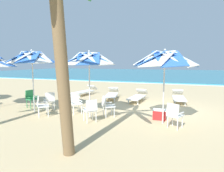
{
  "coord_description": "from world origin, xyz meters",
  "views": [
    {
      "loc": [
        0.76,
        -9.14,
        2.23
      ],
      "look_at": [
        -2.59,
        0.23,
        1.0
      ],
      "focal_mm": 31.43,
      "sensor_mm": 36.0,
      "label": 1
    }
  ],
  "objects_px": {
    "beach_umbrella_2": "(32,58)",
    "plastic_chair_1": "(75,102)",
    "plastic_chair_3": "(107,105)",
    "sun_lounger_0": "(179,97)",
    "plastic_chair_2": "(90,109)",
    "sun_lounger_3": "(85,91)",
    "sun_lounger_1": "(138,96)",
    "palm_tree_0": "(60,32)",
    "beach_umbrella_0": "(165,60)",
    "sun_lounger_2": "(112,94)",
    "plastic_chair_0": "(174,114)",
    "plastic_chair_5": "(31,98)",
    "cooler_box": "(159,114)",
    "plastic_chair_4": "(41,105)",
    "beach_umbrella_1": "(89,60)",
    "plastic_chair_6": "(50,100)"
  },
  "relations": [
    {
      "from": "beach_umbrella_2",
      "to": "plastic_chair_1",
      "type": "bearing_deg",
      "value": 12.56
    },
    {
      "from": "plastic_chair_3",
      "to": "sun_lounger_0",
      "type": "xyz_separation_m",
      "value": [
        2.69,
        4.13,
        -0.22
      ]
    },
    {
      "from": "plastic_chair_2",
      "to": "sun_lounger_3",
      "type": "xyz_separation_m",
      "value": [
        -2.98,
        5.29,
        -0.22
      ]
    },
    {
      "from": "sun_lounger_1",
      "to": "palm_tree_0",
      "type": "bearing_deg",
      "value": -91.78
    },
    {
      "from": "sun_lounger_0",
      "to": "sun_lounger_3",
      "type": "xyz_separation_m",
      "value": [
        -5.99,
        0.29,
        0.0
      ]
    },
    {
      "from": "beach_umbrella_2",
      "to": "plastic_chair_2",
      "type": "bearing_deg",
      "value": -9.85
    },
    {
      "from": "beach_umbrella_0",
      "to": "sun_lounger_2",
      "type": "relative_size",
      "value": 1.2
    },
    {
      "from": "palm_tree_0",
      "to": "plastic_chair_2",
      "type": "bearing_deg",
      "value": 102.6
    },
    {
      "from": "sun_lounger_3",
      "to": "palm_tree_0",
      "type": "height_order",
      "value": "palm_tree_0"
    },
    {
      "from": "plastic_chair_3",
      "to": "sun_lounger_1",
      "type": "xyz_separation_m",
      "value": [
        0.49,
        3.58,
        -0.22
      ]
    },
    {
      "from": "plastic_chair_0",
      "to": "sun_lounger_3",
      "type": "bearing_deg",
      "value": 139.97
    },
    {
      "from": "beach_umbrella_0",
      "to": "plastic_chair_3",
      "type": "xyz_separation_m",
      "value": [
        -2.21,
        0.13,
        -1.81
      ]
    },
    {
      "from": "plastic_chair_5",
      "to": "cooler_box",
      "type": "distance_m",
      "value": 6.12
    },
    {
      "from": "plastic_chair_5",
      "to": "palm_tree_0",
      "type": "height_order",
      "value": "palm_tree_0"
    },
    {
      "from": "plastic_chair_2",
      "to": "sun_lounger_0",
      "type": "distance_m",
      "value": 5.84
    },
    {
      "from": "sun_lounger_3",
      "to": "cooler_box",
      "type": "xyz_separation_m",
      "value": [
        5.35,
        -4.07,
        -0.08
      ]
    },
    {
      "from": "plastic_chair_3",
      "to": "sun_lounger_3",
      "type": "bearing_deg",
      "value": 126.8
    },
    {
      "from": "beach_umbrella_0",
      "to": "plastic_chair_5",
      "type": "height_order",
      "value": "beach_umbrella_0"
    },
    {
      "from": "plastic_chair_5",
      "to": "palm_tree_0",
      "type": "xyz_separation_m",
      "value": [
        4.34,
        -3.79,
        2.36
      ]
    },
    {
      "from": "cooler_box",
      "to": "plastic_chair_4",
      "type": "bearing_deg",
      "value": -165.07
    },
    {
      "from": "plastic_chair_3",
      "to": "plastic_chair_0",
      "type": "bearing_deg",
      "value": -12.06
    },
    {
      "from": "beach_umbrella_1",
      "to": "sun_lounger_1",
      "type": "height_order",
      "value": "beach_umbrella_1"
    },
    {
      "from": "plastic_chair_6",
      "to": "beach_umbrella_2",
      "type": "bearing_deg",
      "value": -141.68
    },
    {
      "from": "sun_lounger_2",
      "to": "sun_lounger_3",
      "type": "distance_m",
      "value": 2.23
    },
    {
      "from": "beach_umbrella_0",
      "to": "palm_tree_0",
      "type": "height_order",
      "value": "palm_tree_0"
    },
    {
      "from": "plastic_chair_1",
      "to": "plastic_chair_4",
      "type": "xyz_separation_m",
      "value": [
        -1.03,
        -0.94,
        0.0
      ]
    },
    {
      "from": "plastic_chair_0",
      "to": "plastic_chair_1",
      "type": "distance_m",
      "value": 4.17
    },
    {
      "from": "plastic_chair_0",
      "to": "sun_lounger_3",
      "type": "relative_size",
      "value": 0.39
    },
    {
      "from": "plastic_chair_1",
      "to": "plastic_chair_6",
      "type": "distance_m",
      "value": 1.35
    },
    {
      "from": "beach_umbrella_1",
      "to": "sun_lounger_3",
      "type": "xyz_separation_m",
      "value": [
        -2.63,
        4.63,
        -2.04
      ]
    },
    {
      "from": "plastic_chair_1",
      "to": "plastic_chair_2",
      "type": "bearing_deg",
      "value": -38.7
    },
    {
      "from": "sun_lounger_3",
      "to": "plastic_chair_6",
      "type": "bearing_deg",
      "value": -84.0
    },
    {
      "from": "sun_lounger_2",
      "to": "cooler_box",
      "type": "distance_m",
      "value": 4.72
    },
    {
      "from": "plastic_chair_2",
      "to": "plastic_chair_6",
      "type": "distance_m",
      "value": 2.69
    },
    {
      "from": "beach_umbrella_1",
      "to": "plastic_chair_3",
      "type": "xyz_separation_m",
      "value": [
        0.67,
        0.22,
        -1.82
      ]
    },
    {
      "from": "beach_umbrella_0",
      "to": "plastic_chair_4",
      "type": "relative_size",
      "value": 3.1
    },
    {
      "from": "plastic_chair_3",
      "to": "sun_lounger_2",
      "type": "distance_m",
      "value": 3.99
    },
    {
      "from": "beach_umbrella_1",
      "to": "plastic_chair_1",
      "type": "height_order",
      "value": "beach_umbrella_1"
    },
    {
      "from": "plastic_chair_3",
      "to": "sun_lounger_1",
      "type": "height_order",
      "value": "plastic_chair_3"
    },
    {
      "from": "plastic_chair_0",
      "to": "plastic_chair_2",
      "type": "relative_size",
      "value": 1.0
    },
    {
      "from": "beach_umbrella_0",
      "to": "sun_lounger_3",
      "type": "bearing_deg",
      "value": 140.52
    },
    {
      "from": "plastic_chair_0",
      "to": "plastic_chair_2",
      "type": "height_order",
      "value": "same"
    },
    {
      "from": "plastic_chair_4",
      "to": "palm_tree_0",
      "type": "bearing_deg",
      "value": -43.46
    },
    {
      "from": "beach_umbrella_0",
      "to": "plastic_chair_4",
      "type": "distance_m",
      "value": 5.13
    },
    {
      "from": "plastic_chair_6",
      "to": "palm_tree_0",
      "type": "xyz_separation_m",
      "value": [
        3.12,
        -3.59,
        2.36
      ]
    },
    {
      "from": "plastic_chair_6",
      "to": "palm_tree_0",
      "type": "height_order",
      "value": "palm_tree_0"
    },
    {
      "from": "beach_umbrella_2",
      "to": "sun_lounger_0",
      "type": "bearing_deg",
      "value": 36.5
    },
    {
      "from": "beach_umbrella_1",
      "to": "plastic_chair_6",
      "type": "height_order",
      "value": "beach_umbrella_1"
    },
    {
      "from": "sun_lounger_1",
      "to": "sun_lounger_2",
      "type": "height_order",
      "value": "same"
    },
    {
      "from": "plastic_chair_4",
      "to": "cooler_box",
      "type": "bearing_deg",
      "value": 14.93
    }
  ]
}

